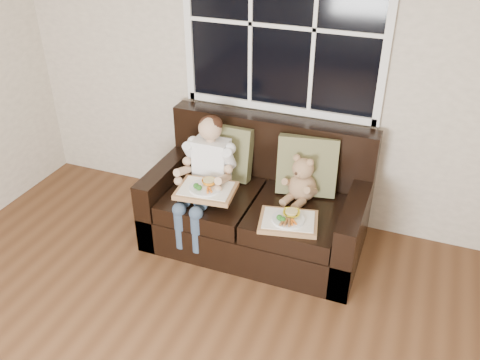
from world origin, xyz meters
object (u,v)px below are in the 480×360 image
at_px(loveseat, 259,207).
at_px(tray_left, 206,189).
at_px(child, 206,168).
at_px(teddy_bear, 302,182).
at_px(tray_right, 288,221).

height_order(loveseat, tray_left, loveseat).
relative_size(loveseat, child, 1.85).
xyz_separation_m(child, teddy_bear, (0.74, 0.15, -0.05)).
bearing_deg(loveseat, teddy_bear, 4.29).
height_order(child, teddy_bear, child).
distance_m(teddy_bear, tray_left, 0.74).
relative_size(child, tray_left, 1.96).
height_order(child, tray_right, child).
relative_size(teddy_bear, tray_left, 0.83).
bearing_deg(loveseat, tray_left, -137.93).
bearing_deg(loveseat, child, -162.90).
height_order(loveseat, teddy_bear, loveseat).
distance_m(tray_left, tray_right, 0.67).
relative_size(child, teddy_bear, 2.37).
bearing_deg(tray_left, child, 106.69).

